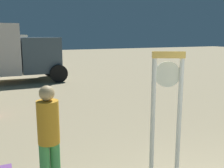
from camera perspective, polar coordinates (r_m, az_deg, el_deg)
standing_clock at (r=4.08m, az=11.93°, el=-4.52°), size 0.47×0.29×2.14m
person_near_clock at (r=3.98m, az=-13.79°, el=-10.84°), size 0.32×0.32×1.68m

